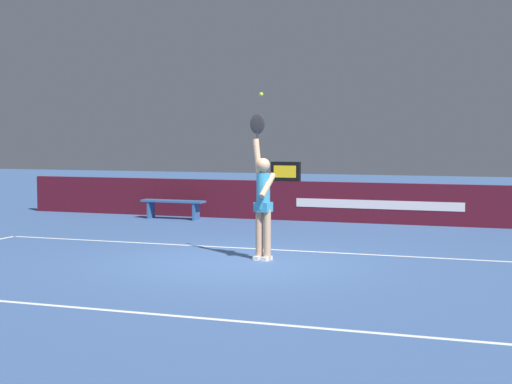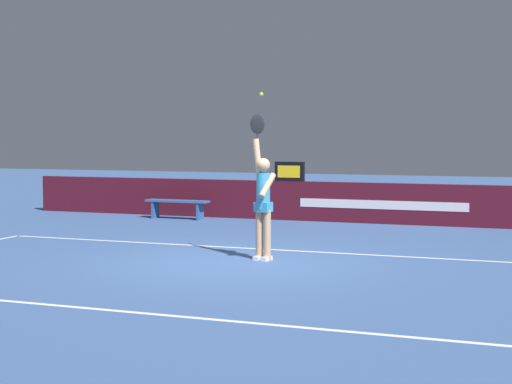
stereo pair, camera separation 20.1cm
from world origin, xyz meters
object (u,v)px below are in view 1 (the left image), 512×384
at_px(tennis_player, 263,199).
at_px(courtside_bench_near, 173,204).
at_px(tennis_ball, 261,94).
at_px(speed_display, 286,171).

bearing_deg(tennis_player, courtside_bench_near, 128.30).
xyz_separation_m(tennis_ball, courtside_bench_near, (-4.21, 5.35, -2.41)).
bearing_deg(speed_display, tennis_player, -76.11).
bearing_deg(courtside_bench_near, tennis_player, -51.70).
height_order(tennis_ball, courtside_bench_near, tennis_ball).
height_order(speed_display, tennis_ball, tennis_ball).
distance_m(tennis_player, tennis_ball, 1.75).
xyz_separation_m(tennis_player, courtside_bench_near, (-4.25, 5.39, -0.65)).
bearing_deg(tennis_ball, courtside_bench_near, 128.19).
bearing_deg(tennis_ball, speed_display, 103.58).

